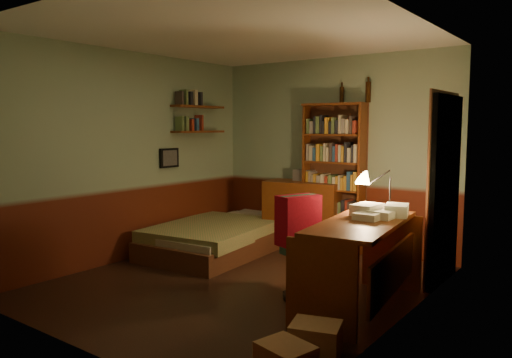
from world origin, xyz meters
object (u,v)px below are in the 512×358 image
Objects in this scene: bed at (224,226)px; desk_lamp at (390,180)px; office_chair at (310,242)px; cardboard_box_b at (316,340)px; bookshelf at (333,178)px; dresser at (303,214)px; mini_stereo at (305,175)px; desk at (361,265)px.

bed is 2.56m from desk_lamp.
office_chair is 3.24× the size of cardboard_box_b.
office_chair is at bearing 122.24° from cardboard_box_b.
bookshelf reaches higher than bed.
dresser reaches higher than cardboard_box_b.
bookshelf is (0.41, 0.09, 0.53)m from dresser.
cardboard_box_b is at bearing -42.61° from bed.
dresser is at bearing 41.77° from bed.
bookshelf is 3.12× the size of desk_lamp.
mini_stereo is 0.14× the size of bookshelf.
mini_stereo is 2.08m from desk_lamp.
mini_stereo is (0.71, 0.92, 0.66)m from bed.
cardboard_box_b is (0.65, -1.03, -0.45)m from office_chair.
bookshelf is at bearing 117.35° from desk.
bookshelf is at bearing 133.65° from office_chair.
mini_stereo is at bearing 102.55° from dresser.
office_chair is at bearing -31.81° from bed.
dresser is 3.36m from cardboard_box_b.
bed is 2.18× the size of dresser.
cardboard_box_b is (2.57, -2.02, -0.21)m from bed.
office_chair is at bearing -66.97° from dresser.
desk_lamp reaches higher than bed.
desk_lamp is (1.70, -1.19, 0.14)m from mini_stereo.
bed is at bearing 141.77° from cardboard_box_b.
bookshelf is at bearing -11.53° from mini_stereo.
desk_lamp is (1.65, -1.07, 0.68)m from dresser.
dresser is 0.68× the size of desk.
cardboard_box_b is at bearing -69.42° from bookshelf.
desk_lamp is 0.55× the size of office_chair.
office_chair is 1.29m from cardboard_box_b.
office_chair is at bearing 179.55° from desk.
bed is 1.47× the size of desk.
dresser is 2.08m from desk_lamp.
office_chair reaches higher than dresser.
dresser is 0.90× the size of office_chair.
office_chair reaches higher than bed.
bookshelf is 1.30× the size of desk.
desk_lamp is (2.42, -0.27, 0.80)m from bed.
desk is 0.53m from office_chair.
desk_lamp is at bearing -47.94° from bookshelf.
dresser is at bearing 144.78° from office_chair.
desk_lamp reaches higher than cardboard_box_b.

